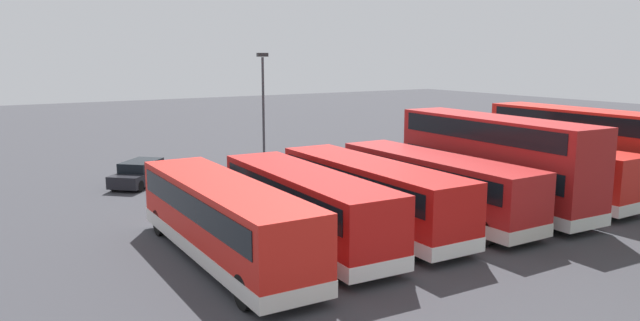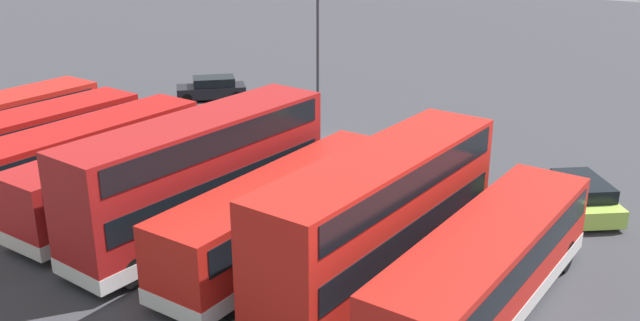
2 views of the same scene
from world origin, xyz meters
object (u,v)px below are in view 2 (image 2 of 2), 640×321
at_px(bus_single_deck_near_end, 488,267).
at_px(car_hatchback_silver, 580,195).
at_px(bus_single_deck_seventh, 29,142).
at_px(bus_double_decker_second, 381,217).
at_px(car_small_green, 212,88).
at_px(bus_single_deck_third, 285,212).
at_px(bus_double_decker_fourth, 201,173).
at_px(lamp_post_tall, 318,42).
at_px(waste_bin_yellow, 237,119).
at_px(bus_single_deck_sixth, 85,154).
at_px(bus_single_deck_fifth, 139,172).

relative_size(bus_single_deck_near_end, car_hatchback_silver, 2.44).
bearing_deg(bus_single_deck_near_end, bus_single_deck_seventh, 2.17).
distance_m(bus_single_deck_near_end, bus_double_decker_second, 3.65).
bearing_deg(car_small_green, bus_double_decker_second, 145.64).
relative_size(bus_double_decker_second, bus_single_deck_seventh, 1.02).
distance_m(bus_double_decker_second, bus_single_deck_third, 3.91).
bearing_deg(car_hatchback_silver, bus_double_decker_fourth, 42.91).
bearing_deg(bus_double_decker_second, lamp_post_tall, -48.85).
bearing_deg(waste_bin_yellow, lamp_post_tall, -126.67).
bearing_deg(waste_bin_yellow, bus_double_decker_fourth, 126.16).
height_order(bus_single_deck_third, bus_single_deck_seventh, same).
bearing_deg(bus_single_deck_third, car_hatchback_silver, -127.28).
relative_size(bus_single_deck_third, lamp_post_tall, 1.48).
bearing_deg(bus_single_deck_sixth, lamp_post_tall, -98.26).
bearing_deg(car_hatchback_silver, bus_double_decker_second, 69.55).
xyz_separation_m(bus_double_decker_fourth, waste_bin_yellow, (8.02, -10.97, -1.97)).
height_order(bus_double_decker_fourth, waste_bin_yellow, bus_double_decker_fourth).
height_order(bus_double_decker_second, car_small_green, bus_double_decker_second).
bearing_deg(car_small_green, car_hatchback_silver, 169.84).
xyz_separation_m(bus_single_deck_near_end, waste_bin_yellow, (18.93, -10.22, -1.15)).
bearing_deg(bus_double_decker_fourth, bus_double_decker_second, -176.42).
height_order(bus_double_decker_fourth, bus_single_deck_fifth, bus_double_decker_fourth).
bearing_deg(bus_single_deck_seventh, bus_single_deck_sixth, -173.43).
relative_size(bus_single_deck_sixth, lamp_post_tall, 1.47).
xyz_separation_m(bus_single_deck_fifth, car_hatchback_silver, (-14.69, -10.08, -0.92)).
bearing_deg(car_hatchback_silver, bus_single_deck_near_end, 89.35).
relative_size(bus_single_deck_fifth, lamp_post_tall, 1.46).
distance_m(bus_double_decker_second, waste_bin_yellow, 18.74).
bearing_deg(car_hatchback_silver, bus_single_deck_seventh, 25.36).
bearing_deg(bus_single_deck_fifth, car_hatchback_silver, -145.54).
relative_size(bus_single_deck_fifth, waste_bin_yellow, 11.70).
distance_m(bus_single_deck_sixth, waste_bin_yellow, 10.73).
relative_size(bus_single_deck_near_end, waste_bin_yellow, 11.86).
height_order(bus_double_decker_second, bus_single_deck_seventh, bus_double_decker_second).
height_order(bus_single_deck_fifth, car_hatchback_silver, bus_single_deck_fifth).
distance_m(bus_double_decker_second, bus_single_deck_seventh, 18.15).
height_order(bus_single_deck_third, bus_single_deck_sixth, same).
bearing_deg(bus_single_deck_third, bus_double_decker_fourth, 6.85).
bearing_deg(bus_single_deck_seventh, car_small_green, -80.12).
distance_m(bus_single_deck_third, bus_single_deck_seventh, 14.30).
relative_size(bus_double_decker_fourth, car_small_green, 2.60).
bearing_deg(bus_double_decker_second, car_small_green, -34.36).
relative_size(bus_double_decker_second, bus_single_deck_sixth, 0.99).
bearing_deg(bus_single_deck_seventh, waste_bin_yellow, -103.90).
height_order(bus_single_deck_near_end, bus_double_decker_fourth, bus_double_decker_fourth).
distance_m(bus_single_deck_seventh, waste_bin_yellow, 11.44).
distance_m(bus_single_deck_near_end, waste_bin_yellow, 21.54).
height_order(bus_double_decker_second, bus_single_deck_sixth, bus_double_decker_second).
height_order(bus_single_deck_third, lamp_post_tall, lamp_post_tall).
bearing_deg(bus_single_deck_sixth, bus_double_decker_fourth, 177.42).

